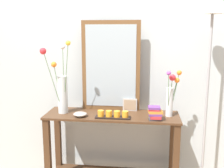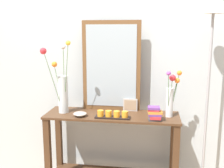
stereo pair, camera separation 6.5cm
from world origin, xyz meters
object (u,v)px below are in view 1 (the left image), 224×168
mirror_leaning (111,66)px  decorative_bowl (80,114)px  tall_vase_left (61,89)px  picture_frame_small (130,105)px  candle_tray (113,115)px  vase_right (171,95)px  book_stack (155,113)px  console_table (112,148)px  floor_lamp (208,73)px

mirror_leaning → decorative_bowl: bearing=-132.7°
tall_vase_left → picture_frame_small: tall_vase_left is taller
decorative_bowl → tall_vase_left: bearing=155.1°
tall_vase_left → candle_tray: 0.55m
tall_vase_left → vase_right: tall_vase_left is taller
book_stack → picture_frame_small: bearing=132.2°
console_table → vase_right: bearing=0.4°
tall_vase_left → picture_frame_small: 0.68m
candle_tray → book_stack: size_ratio=2.44×
mirror_leaning → picture_frame_small: size_ratio=6.25×
book_stack → vase_right: bearing=41.8°
tall_vase_left → decorative_bowl: tall_vase_left is taller
vase_right → floor_lamp: (0.32, 0.03, 0.21)m
console_table → decorative_bowl: decorative_bowl is taller
mirror_leaning → tall_vase_left: 0.52m
decorative_bowl → book_stack: book_stack is taller
candle_tray → mirror_leaning: bearing=101.0°
candle_tray → floor_lamp: bearing=9.9°
vase_right → decorative_bowl: (-0.82, -0.11, -0.18)m
book_stack → floor_lamp: (0.47, 0.16, 0.34)m
mirror_leaning → vase_right: bearing=-15.7°
picture_frame_small → book_stack: size_ratio=1.07×
picture_frame_small → book_stack: same height
decorative_bowl → floor_lamp: floor_lamp is taller
picture_frame_small → book_stack: (0.24, -0.26, 0.00)m
mirror_leaning → floor_lamp: 0.90m
mirror_leaning → vase_right: (0.57, -0.16, -0.24)m
candle_tray → book_stack: book_stack is taller
candle_tray → floor_lamp: size_ratio=0.17×
candle_tray → book_stack: 0.38m
tall_vase_left → vase_right: bearing=1.1°
floor_lamp → console_table: bearing=-177.6°
decorative_bowl → picture_frame_small: bearing=28.9°
console_table → book_stack: size_ratio=9.62×
mirror_leaning → floor_lamp: (0.89, -0.13, -0.03)m
console_table → vase_right: size_ratio=2.89×
mirror_leaning → floor_lamp: bearing=-8.1°
mirror_leaning → vase_right: mirror_leaning is taller
console_table → vase_right: vase_right is taller
vase_right → mirror_leaning: bearing=164.3°
console_table → mirror_leaning: bearing=100.9°
tall_vase_left → decorative_bowl: (0.20, -0.09, -0.21)m
candle_tray → vase_right: bearing=12.4°
vase_right → book_stack: vase_right is taller
mirror_leaning → tall_vase_left: mirror_leaning is taller
tall_vase_left → book_stack: bearing=-7.0°
picture_frame_small → console_table: bearing=-139.5°
picture_frame_small → floor_lamp: size_ratio=0.07×
picture_frame_small → book_stack: bearing=-47.8°
tall_vase_left → vase_right: 1.02m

